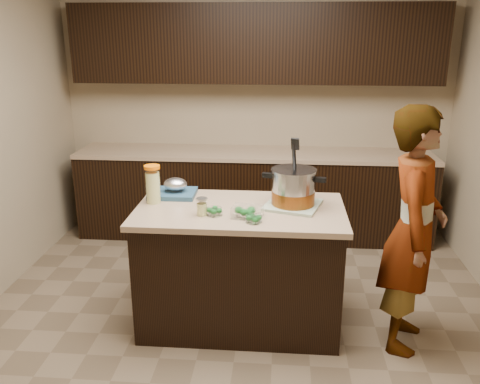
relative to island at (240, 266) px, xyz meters
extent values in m
plane|color=brown|center=(0.00, 0.00, -0.45)|extent=(4.00, 4.00, 0.00)
cube|color=tan|center=(0.00, 2.00, 0.90)|extent=(4.00, 0.04, 2.70)
cube|color=tan|center=(0.00, -2.00, 0.90)|extent=(4.00, 0.04, 2.70)
cube|color=black|center=(0.00, 1.70, -0.02)|extent=(3.60, 0.60, 0.86)
cube|color=tan|center=(0.00, 1.70, 0.43)|extent=(3.60, 0.63, 0.04)
cube|color=black|center=(0.00, 1.82, 1.50)|extent=(3.60, 0.35, 0.75)
cube|color=black|center=(0.00, 0.00, -0.02)|extent=(1.40, 0.75, 0.86)
cube|color=tan|center=(0.00, 0.00, 0.43)|extent=(1.46, 0.81, 0.04)
cube|color=#577750|center=(0.37, 0.07, 0.46)|extent=(0.45, 0.45, 0.02)
cylinder|color=#B7B7BC|center=(0.37, 0.07, 0.59)|extent=(0.36, 0.36, 0.23)
cylinder|color=brown|center=(0.37, 0.07, 0.52)|extent=(0.36, 0.36, 0.10)
cylinder|color=#B7B7BC|center=(0.37, 0.07, 0.71)|extent=(0.38, 0.38, 0.02)
cube|color=black|center=(0.19, 0.11, 0.66)|extent=(0.08, 0.05, 0.03)
cube|color=black|center=(0.55, 0.03, 0.66)|extent=(0.08, 0.05, 0.03)
cylinder|color=black|center=(0.37, 0.04, 0.78)|extent=(0.05, 0.13, 0.29)
cylinder|color=#D4D582|center=(-0.63, 0.07, 0.56)|extent=(0.10, 0.10, 0.23)
cylinder|color=white|center=(-0.63, 0.07, 0.57)|extent=(0.11, 0.11, 0.25)
cylinder|color=orange|center=(-0.63, 0.07, 0.71)|extent=(0.12, 0.12, 0.02)
cylinder|color=#D4D582|center=(-0.24, -0.15, 0.49)|extent=(0.08, 0.08, 0.08)
cylinder|color=white|center=(-0.24, -0.15, 0.50)|extent=(0.09, 0.09, 0.11)
cylinder|color=silver|center=(-0.24, -0.15, 0.57)|extent=(0.10, 0.10, 0.02)
cylinder|color=silver|center=(-0.16, -0.15, 0.47)|extent=(0.13, 0.13, 0.05)
cylinder|color=silver|center=(0.11, -0.26, 0.47)|extent=(0.11, 0.11, 0.05)
cube|color=silver|center=(0.06, -0.16, 0.48)|extent=(0.22, 0.17, 0.07)
cube|color=navy|center=(-0.53, 0.24, 0.46)|extent=(0.34, 0.28, 0.03)
ellipsoid|color=silver|center=(-0.50, 0.24, 0.53)|extent=(0.17, 0.14, 0.10)
imported|color=gray|center=(1.16, -0.15, 0.38)|extent=(0.55, 0.69, 1.66)
camera|label=1|loc=(0.28, -3.32, 1.65)|focal=38.00mm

